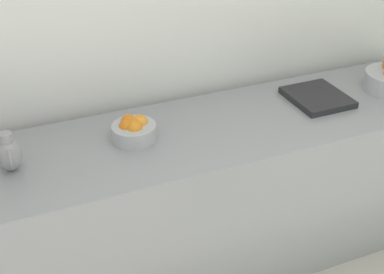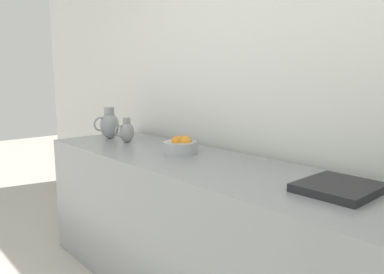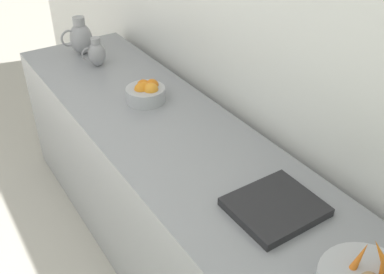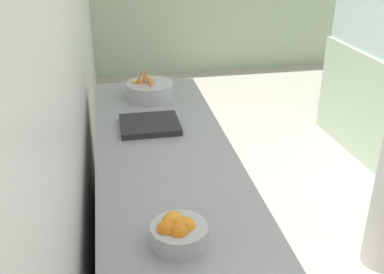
{
  "view_description": "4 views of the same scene",
  "coord_description": "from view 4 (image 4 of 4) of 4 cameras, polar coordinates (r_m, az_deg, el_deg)",
  "views": [
    {
      "loc": [
        0.61,
        -1.05,
        2.24
      ],
      "look_at": [
        -1.31,
        -0.23,
        0.98
      ],
      "focal_mm": 49.04,
      "sensor_mm": 36.0,
      "label": 1
    },
    {
      "loc": [
        -0.02,
        1.34,
        1.39
      ],
      "look_at": [
        -1.45,
        -0.25,
        1.04
      ],
      "focal_mm": 34.43,
      "sensor_mm": 36.0,
      "label": 2
    },
    {
      "loc": [
        -0.53,
        1.55,
        2.12
      ],
      "look_at": [
        -1.42,
        0.19,
        1.04
      ],
      "focal_mm": 42.18,
      "sensor_mm": 36.0,
      "label": 3
    },
    {
      "loc": [
        -1.74,
        -1.86,
        2.04
      ],
      "look_at": [
        -1.36,
        0.19,
        1.02
      ],
      "focal_mm": 43.97,
      "sensor_mm": 36.0,
      "label": 4
    }
  ],
  "objects": [
    {
      "name": "tile_wall_left",
      "position": [
        2.4,
        -15.66,
        11.97
      ],
      "size": [
        0.1,
        7.78,
        3.0
      ],
      "primitive_type": "cube",
      "color": "white",
      "rests_on": "ground_plane"
    },
    {
      "name": "prep_counter",
      "position": [
        2.44,
        -1.89,
        -14.88
      ],
      "size": [
        0.72,
        2.96,
        0.9
      ],
      "primitive_type": "cube",
      "color": "gray",
      "rests_on": "ground_plane"
    },
    {
      "name": "orange_bowl",
      "position": [
        1.8,
        -1.68,
        -11.42
      ],
      "size": [
        0.22,
        0.22,
        0.12
      ],
      "color": "#ADAFB5",
      "rests_on": "prep_counter"
    },
    {
      "name": "vegetable_colander",
      "position": [
        3.16,
        -5.17,
        5.72
      ],
      "size": [
        0.31,
        0.31,
        0.22
      ],
      "color": "#ADAFB5",
      "rests_on": "prep_counter"
    },
    {
      "name": "counter_sink_basin",
      "position": [
        2.74,
        -5.16,
        1.51
      ],
      "size": [
        0.34,
        0.3,
        0.04
      ],
      "primitive_type": "cube",
      "color": "#232326",
      "rests_on": "prep_counter"
    }
  ]
}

